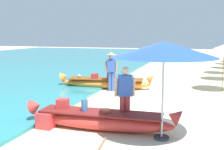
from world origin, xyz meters
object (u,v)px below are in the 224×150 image
boat_orange_midground (105,83)px  person_tourist_customer (125,93)px  person_vendor_hatted (111,68)px  cooler_box (46,120)px  boat_red_foreground (99,119)px  patio_umbrella_large (164,50)px

boat_orange_midground → person_tourist_customer: size_ratio=2.66×
person_vendor_hatted → cooler_box: (-0.18, -5.12, -0.79)m
boat_red_foreground → boat_orange_midground: bearing=107.5°
boat_red_foreground → boat_orange_midground: 5.55m
boat_red_foreground → person_vendor_hatted: (-1.22, 4.78, 0.73)m
person_tourist_customer → patio_umbrella_large: patio_umbrella_large is taller
boat_orange_midground → patio_umbrella_large: patio_umbrella_large is taller
boat_red_foreground → person_tourist_customer: size_ratio=2.51×
boat_red_foreground → person_vendor_hatted: size_ratio=2.41×
person_vendor_hatted → cooler_box: person_vendor_hatted is taller
person_tourist_customer → cooler_box: person_tourist_customer is taller
person_vendor_hatted → person_tourist_customer: bearing=-67.7°
person_tourist_customer → cooler_box: (-2.01, -0.66, -0.73)m
patio_umbrella_large → cooler_box: (-3.06, -0.18, -1.93)m
boat_orange_midground → person_tourist_customer: 5.51m
boat_orange_midground → person_vendor_hatted: size_ratio=2.56×
boat_red_foreground → boat_orange_midground: (-1.67, 5.29, -0.00)m
boat_orange_midground → person_vendor_hatted: 1.01m
person_vendor_hatted → cooler_box: 5.19m
person_vendor_hatted → patio_umbrella_large: patio_umbrella_large is taller
person_vendor_hatted → patio_umbrella_large: 5.83m
boat_red_foreground → patio_umbrella_large: 2.50m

